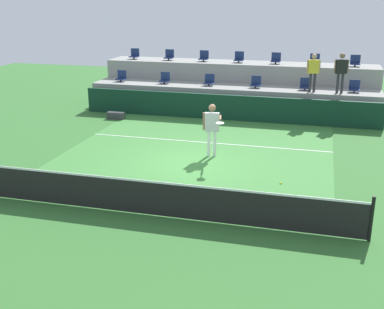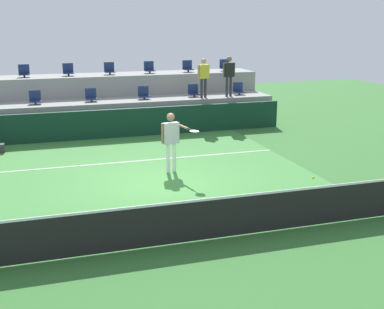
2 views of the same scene
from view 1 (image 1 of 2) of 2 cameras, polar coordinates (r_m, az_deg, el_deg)
ground_plane at (r=15.70m, az=-0.26°, el=-1.06°), size 40.00×40.00×0.00m
court_inner_paint at (r=16.61m, az=0.65°, el=0.05°), size 9.00×10.00×0.01m
court_service_line at (r=17.91m, az=1.75°, el=1.41°), size 9.00×0.06×0.00m
tennis_net at (r=11.96m, az=-5.30°, el=-4.92°), size 10.48×0.08×1.07m
sponsor_backboard at (r=21.18m, az=4.01°, el=5.54°), size 13.00×0.16×1.10m
seating_tier_lower at (r=22.41m, az=4.66°, el=6.43°), size 13.00×1.80×1.25m
seating_tier_upper at (r=24.08m, az=5.48°, el=8.26°), size 13.00×1.80×2.10m
stadium_chair_lower_far_left at (r=23.73m, az=-8.31°, el=9.02°), size 0.44×0.40×0.52m
stadium_chair_lower_left at (r=22.96m, az=-3.22°, el=8.88°), size 0.44×0.40×0.52m
stadium_chair_lower_mid_left at (r=22.40m, az=2.04°, el=8.66°), size 0.44×0.40×0.52m
stadium_chair_lower_mid_right at (r=22.03m, az=7.52°, el=8.35°), size 0.44×0.40×0.52m
stadium_chair_lower_right at (r=21.86m, az=13.14°, el=7.96°), size 0.44×0.40×0.52m
stadium_chair_lower_far_right at (r=21.90m, az=18.55°, el=7.51°), size 0.44×0.40×0.52m
stadium_chair_upper_far_left at (r=25.26m, az=-6.78°, el=11.58°), size 0.44×0.40×0.52m
stadium_chair_upper_left at (r=24.65m, az=-2.70°, el=11.52°), size 0.44×0.40×0.52m
stadium_chair_upper_mid_left at (r=24.17m, az=1.40°, el=11.40°), size 0.44×0.40×0.52m
stadium_chair_upper_center at (r=23.83m, az=5.53°, el=11.23°), size 0.44×0.40×0.52m
stadium_chair_upper_mid_right at (r=23.60m, az=9.83°, el=10.98°), size 0.44×0.40×0.52m
stadium_chair_upper_right at (r=23.51m, az=14.22°, el=10.67°), size 0.44×0.40×0.52m
stadium_chair_upper_far_right at (r=23.55m, az=18.64°, el=10.30°), size 0.44×0.40×0.52m
tennis_player at (r=16.08m, az=2.39°, el=3.52°), size 0.91×1.19×1.79m
spectator_in_grey at (r=21.36m, az=14.07°, el=9.69°), size 0.57×0.27×1.61m
spectator_leaning_on_rail at (r=21.36m, az=17.14°, el=9.56°), size 0.59×0.26×1.67m
tennis_ball at (r=12.42m, az=10.39°, el=-3.37°), size 0.07×0.07×0.07m
equipment_bag at (r=21.62m, az=-8.95°, el=4.54°), size 0.76×0.28×0.30m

